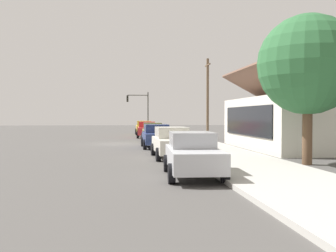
% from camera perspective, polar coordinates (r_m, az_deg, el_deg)
% --- Properties ---
extents(ground_plane, '(120.00, 120.00, 0.00)m').
position_cam_1_polar(ground_plane, '(30.59, -7.21, -2.61)').
color(ground_plane, '#4C4947').
extents(sidewalk_curb, '(60.00, 4.20, 0.16)m').
position_cam_1_polar(sidewalk_curb, '(31.05, 3.18, -2.40)').
color(sidewalk_curb, '#B2AFA8').
rests_on(sidewalk_curb, ground).
extents(car_mustard, '(4.83, 2.08, 1.59)m').
position_cam_1_polar(car_mustard, '(45.83, -3.52, -0.21)').
color(car_mustard, gold).
rests_on(car_mustard, ground).
extents(car_cherry, '(4.85, 2.22, 1.59)m').
position_cam_1_polar(car_cherry, '(39.45, -3.08, -0.49)').
color(car_cherry, red).
rests_on(car_cherry, ground).
extents(car_olive, '(4.87, 2.10, 1.59)m').
position_cam_1_polar(car_olive, '(33.06, -2.26, -0.88)').
color(car_olive, olive).
rests_on(car_olive, ground).
extents(car_navy, '(4.36, 2.02, 1.59)m').
position_cam_1_polar(car_navy, '(26.84, -1.65, -1.44)').
color(car_navy, navy).
rests_on(car_navy, ground).
extents(car_ivory, '(4.64, 2.02, 1.59)m').
position_cam_1_polar(car_ivory, '(20.44, 0.63, -2.36)').
color(car_ivory, silver).
rests_on(car_ivory, ground).
extents(car_silver, '(4.54, 2.16, 1.59)m').
position_cam_1_polar(car_silver, '(14.18, 3.62, -4.08)').
color(car_silver, silver).
rests_on(car_silver, ground).
extents(storefront_building, '(11.77, 7.53, 5.43)m').
position_cam_1_polar(storefront_building, '(27.44, 18.57, 0.69)').
color(storefront_building, silver).
rests_on(storefront_building, ground).
extents(shade_tree, '(4.45, 4.45, 6.69)m').
position_cam_1_polar(shade_tree, '(18.65, 19.69, 8.36)').
color(shade_tree, brown).
rests_on(shade_tree, ground).
extents(traffic_light_main, '(0.37, 2.79, 5.20)m').
position_cam_1_polar(traffic_light_main, '(49.95, -4.15, 2.99)').
color(traffic_light_main, '#383833').
rests_on(traffic_light_main, ground).
extents(utility_pole_wooden, '(1.80, 0.24, 7.50)m').
position_cam_1_polar(utility_pole_wooden, '(36.66, 5.79, 4.21)').
color(utility_pole_wooden, brown).
rests_on(utility_pole_wooden, ground).
extents(fire_hydrant_red, '(0.22, 0.22, 0.71)m').
position_cam_1_polar(fire_hydrant_red, '(38.63, -0.89, -1.01)').
color(fire_hydrant_red, red).
rests_on(fire_hydrant_red, sidewalk_curb).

